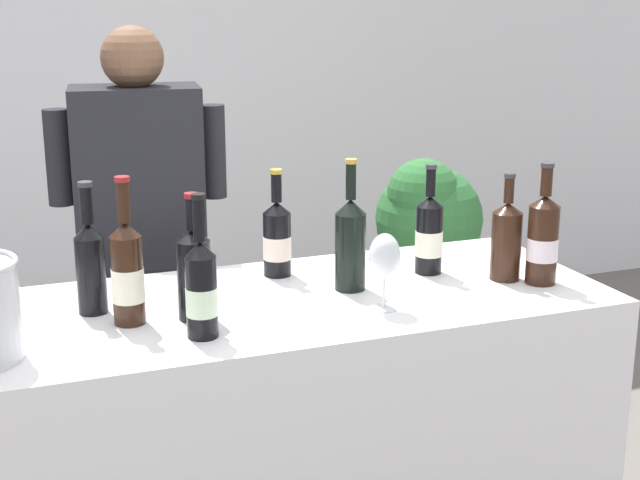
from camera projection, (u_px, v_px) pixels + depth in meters
wall_back at (112, 70)px, 4.61m from camera, size 8.00×0.10×2.80m
counter at (270, 475)px, 2.50m from camera, size 1.81×0.69×1.01m
wine_bottle_0 at (350, 242)px, 2.43m from camera, size 0.08×0.08×0.36m
wine_bottle_1 at (201, 288)px, 2.09m from camera, size 0.07×0.07×0.34m
wine_bottle_2 at (429, 235)px, 2.58m from camera, size 0.08×0.08×0.31m
wine_bottle_3 at (90, 263)px, 2.25m from camera, size 0.07×0.07×0.33m
wine_bottle_4 at (506, 239)px, 2.52m from camera, size 0.08×0.08×0.30m
wine_bottle_5 at (127, 272)px, 2.18m from camera, size 0.08×0.08×0.36m
wine_bottle_6 at (194, 271)px, 2.21m from camera, size 0.08×0.08×0.31m
wine_bottle_7 at (277, 238)px, 2.56m from camera, size 0.08×0.08×0.30m
wine_bottle_8 at (543, 239)px, 2.48m from camera, size 0.09×0.09×0.34m
wine_glass at (385, 259)px, 2.28m from camera, size 0.08×0.08×0.20m
person_server at (145, 293)px, 3.01m from camera, size 0.56×0.29×1.69m
potted_shrub at (430, 253)px, 3.77m from camera, size 0.55×0.58×1.16m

